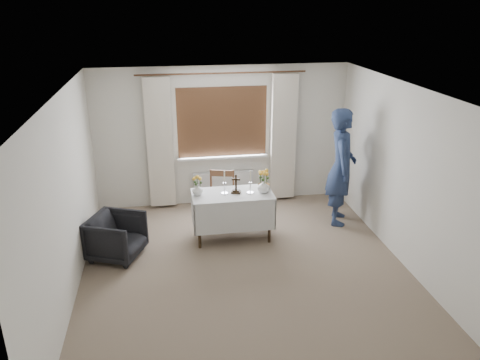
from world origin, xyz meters
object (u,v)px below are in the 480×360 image
object	(u,v)px
person	(341,167)
flower_vase_left	(198,190)
wooden_chair	(221,201)
wooden_cross	(236,184)
flower_vase_right	(264,186)
altar_table	(232,216)
armchair	(117,237)

from	to	relation	value
person	flower_vase_left	world-z (taller)	person
wooden_chair	person	size ratio (longest dim) A/B	0.48
wooden_cross	flower_vase_left	bearing A→B (deg)	-162.30
wooden_cross	flower_vase_right	world-z (taller)	wooden_cross
wooden_chair	flower_vase_right	bearing A→B (deg)	-21.33
altar_table	flower_vase_left	size ratio (longest dim) A/B	7.27
wooden_chair	flower_vase_right	xyz separation A→B (m)	(0.61, -0.44, 0.39)
altar_table	person	xyz separation A→B (m)	(1.85, 0.31, 0.59)
altar_table	flower_vase_left	bearing A→B (deg)	176.79
wooden_cross	armchair	bearing A→B (deg)	-150.82
armchair	wooden_cross	distance (m)	1.93
wooden_chair	wooden_cross	xyz separation A→B (m)	(0.19, -0.39, 0.44)
wooden_cross	flower_vase_right	xyz separation A→B (m)	(0.42, -0.05, -0.05)
person	altar_table	bearing A→B (deg)	116.69
wooden_cross	flower_vase_right	size ratio (longest dim) A/B	1.50
wooden_chair	armchair	world-z (taller)	wooden_chair
altar_table	wooden_chair	bearing A→B (deg)	107.61
flower_vase_left	flower_vase_right	world-z (taller)	flower_vase_right
flower_vase_right	flower_vase_left	bearing A→B (deg)	176.24
flower_vase_left	flower_vase_right	size ratio (longest dim) A/B	0.85
altar_table	flower_vase_right	size ratio (longest dim) A/B	6.21
flower_vase_left	altar_table	bearing A→B (deg)	-3.21
wooden_cross	altar_table	bearing A→B (deg)	-149.22
flower_vase_left	wooden_cross	bearing A→B (deg)	-1.73
armchair	wooden_cross	world-z (taller)	wooden_cross
person	wooden_cross	world-z (taller)	person
wooden_chair	person	bearing A→B (deg)	11.92
wooden_chair	flower_vase_left	world-z (taller)	wooden_chair
armchair	person	bearing A→B (deg)	-57.52
altar_table	armchair	distance (m)	1.77
person	flower_vase_right	world-z (taller)	person
person	flower_vase_right	xyz separation A→B (m)	(-1.37, -0.35, -0.11)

